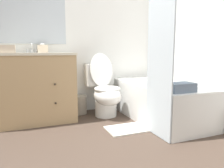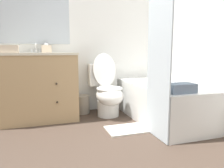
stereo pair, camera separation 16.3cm
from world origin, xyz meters
name	(u,v)px [view 1 (the left image)]	position (x,y,z in m)	size (l,w,h in m)	color
ground_plane	(131,158)	(0.00, 0.00, 0.00)	(14.00, 14.00, 0.00)	#47382D
wall_back	(80,28)	(-0.01, 1.67, 1.25)	(8.00, 0.06, 2.50)	silver
wall_right	(187,25)	(1.23, 0.82, 1.25)	(0.05, 2.64, 2.50)	silver
vanity_cabinet	(34,87)	(-0.70, 1.37, 0.45)	(1.01, 0.58, 0.89)	tan
sink_faucet	(32,50)	(-0.70, 1.56, 0.92)	(0.14, 0.12, 0.12)	silver
toilet	(105,92)	(0.23, 1.28, 0.34)	(0.41, 0.70, 0.88)	white
bathtub	(158,101)	(0.85, 0.87, 0.24)	(0.70, 1.53, 0.48)	white
shower_curtain	(160,41)	(0.48, 0.34, 1.01)	(0.02, 0.45, 2.02)	silver
wastebasket	(79,105)	(-0.09, 1.49, 0.13)	(0.21, 0.21, 0.26)	gray
tissue_box	(43,49)	(-0.56, 1.53, 0.94)	(0.13, 0.12, 0.13)	beige
hand_towel_folded	(2,49)	(-1.03, 1.18, 0.93)	(0.28, 0.12, 0.09)	beige
bath_towel_folded	(181,87)	(0.71, 0.26, 0.53)	(0.29, 0.18, 0.10)	slate
bath_mat	(127,129)	(0.26, 0.63, 0.01)	(0.46, 0.34, 0.02)	silver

